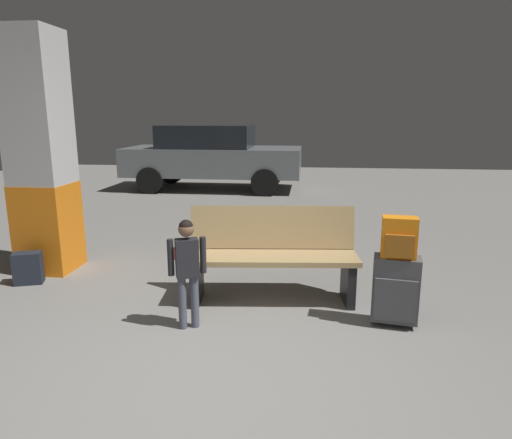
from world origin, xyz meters
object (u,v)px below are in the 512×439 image
Objects in this scene: suitcase at (395,290)px; bench at (272,255)px; backpack_dark_floor at (28,268)px; structural_pillar at (41,155)px; child at (187,262)px; backpack_bright at (399,238)px; parked_car_far at (212,155)px.

bench is at bearing 156.64° from suitcase.
bench is at bearing -2.97° from backpack_dark_floor.
backpack_dark_floor is at bearing 170.75° from suitcase.
backpack_dark_floor is at bearing -88.50° from structural_pillar.
child is (-0.65, -0.70, 0.13)m from bench.
bench is (2.61, -0.61, -0.87)m from structural_pillar.
child reaches higher than bench.
backpack_dark_floor is at bearing 177.03° from bench.
structural_pillar is 3.88m from backpack_bright.
backpack_dark_floor is (0.01, -0.48, -1.15)m from structural_pillar.
parked_car_far reaches higher than child.
bench is at bearing -73.64° from parked_car_far.
parked_car_far is at bearing 84.05° from backpack_dark_floor.
backpack_bright reaches higher than suitcase.
structural_pillar is at bearing 163.76° from suitcase.
suitcase is at bearing -9.25° from backpack_dark_floor.
child is at bearing -23.11° from backpack_dark_floor.
backpack_dark_floor is (-3.68, 0.60, -0.60)m from backpack_bright.
backpack_bright is 1.75m from child.
backpack_dark_floor is (-1.95, 0.83, -0.41)m from child.
backpack_dark_floor is 0.08× the size of parked_car_far.
child is at bearing -172.27° from backpack_bright.
structural_pillar is at bearing 166.86° from bench.
parked_car_far is (0.67, 6.44, 0.64)m from backpack_dark_floor.
suitcase is at bearing 7.75° from child.
backpack_bright is (0.00, -0.00, 0.45)m from suitcase.
suitcase is 1.76m from child.
child is 0.23× the size of parked_car_far.
bench is 2.72× the size of suitcase.
bench is 1.18m from suitcase.
parked_car_far reaches higher than suitcase.
parked_car_far is (0.68, 5.97, -0.51)m from structural_pillar.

